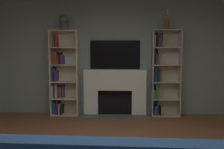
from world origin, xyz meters
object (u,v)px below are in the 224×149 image
Objects in this scene: bookshelf_right at (162,74)px; fireplace at (115,91)px; tv at (115,55)px; vase_with_flowers at (167,23)px; bookshelf_left at (62,75)px; potted_plant at (64,22)px.

fireplace is at bearing -179.78° from bookshelf_right.
tv is 2.61× the size of vase_with_flowers.
bookshelf_right is (1.09, -0.08, -0.43)m from tv.
vase_with_flowers is at bearing -0.69° from bookshelf_left.
tv is 3.25× the size of potted_plant.
fireplace is 0.78× the size of bookshelf_right.
bookshelf_right is 1.14m from vase_with_flowers.
potted_plant reaches higher than tv.
bookshelf_right is 4.43× the size of vase_with_flowers.
bookshelf_left is at bearing 159.86° from potted_plant.
bookshelf_right is at bearing 0.22° from fireplace.
tv is 1.40m from potted_plant.
tv is 1.37m from vase_with_flowers.
fireplace is 1.33× the size of tv.
bookshelf_left is 2.34m from bookshelf_right.
fireplace is 0.78× the size of bookshelf_left.
bookshelf_left is 2.69m from vase_with_flowers.
fireplace is 4.32× the size of potted_plant.
fireplace is 3.47× the size of vase_with_flowers.
fireplace is 1.30m from bookshelf_left.
fireplace is at bearing 0.19° from bookshelf_left.
bookshelf_right reaches higher than fireplace.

